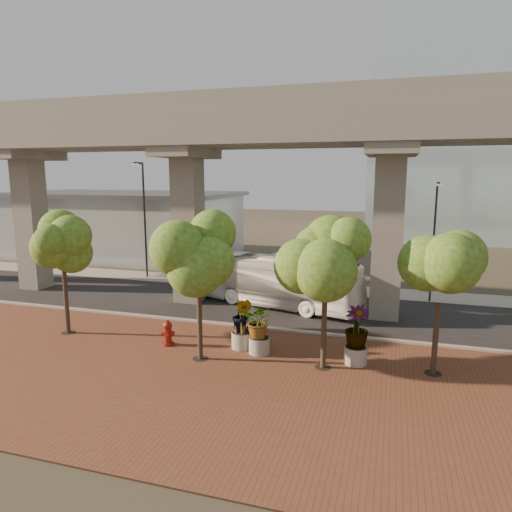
% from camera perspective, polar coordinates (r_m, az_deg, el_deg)
% --- Properties ---
extents(ground, '(160.00, 160.00, 0.00)m').
position_cam_1_polar(ground, '(25.97, 2.08, -7.81)').
color(ground, '#3D382C').
rests_on(ground, ground).
extents(brick_plaza, '(70.00, 13.00, 0.06)m').
position_cam_1_polar(brick_plaza, '(18.85, -4.32, -14.87)').
color(brick_plaza, brown).
rests_on(brick_plaza, ground).
extents(asphalt_road, '(90.00, 8.00, 0.04)m').
position_cam_1_polar(asphalt_road, '(27.82, 3.13, -6.55)').
color(asphalt_road, black).
rests_on(asphalt_road, ground).
extents(curb_strip, '(70.00, 0.25, 0.16)m').
position_cam_1_polar(curb_strip, '(24.12, 0.86, -9.03)').
color(curb_strip, '#99978E').
rests_on(curb_strip, ground).
extents(far_sidewalk, '(90.00, 3.00, 0.06)m').
position_cam_1_polar(far_sidewalk, '(33.00, 5.40, -3.89)').
color(far_sidewalk, '#99978E').
rests_on(far_sidewalk, ground).
extents(transit_viaduct, '(72.00, 5.60, 12.40)m').
position_cam_1_polar(transit_viaduct, '(26.67, 3.29, 8.59)').
color(transit_viaduct, gray).
rests_on(transit_viaduct, ground).
extents(station_pavilion, '(23.00, 13.00, 6.30)m').
position_cam_1_polar(station_pavilion, '(48.01, -16.50, 3.98)').
color(station_pavilion, '#A3B5BB').
rests_on(station_pavilion, ground).
extents(transit_bus, '(11.57, 5.58, 3.14)m').
position_cam_1_polar(transit_bus, '(28.11, 2.02, -3.10)').
color(transit_bus, white).
rests_on(transit_bus, ground).
extents(fire_hydrant, '(0.61, 0.54, 1.21)m').
position_cam_1_polar(fire_hydrant, '(22.16, -10.96, -9.44)').
color(fire_hydrant, maroon).
rests_on(fire_hydrant, ground).
extents(planter_front, '(2.08, 2.08, 2.29)m').
position_cam_1_polar(planter_front, '(20.55, 0.42, -8.43)').
color(planter_front, gray).
rests_on(planter_front, ground).
extents(planter_right, '(2.35, 2.35, 2.51)m').
position_cam_1_polar(planter_right, '(19.86, 12.46, -8.95)').
color(planter_right, '#AFA79E').
rests_on(planter_right, ground).
extents(planter_left, '(2.17, 2.17, 2.39)m').
position_cam_1_polar(planter_left, '(21.14, -1.77, -7.72)').
color(planter_left, '#9A948B').
rests_on(planter_left, ground).
extents(street_tree_far_west, '(3.49, 3.49, 6.17)m').
position_cam_1_polar(street_tree_far_west, '(24.38, -23.09, 1.34)').
color(street_tree_far_west, '#3F3124').
rests_on(street_tree_far_west, ground).
extents(street_tree_near_west, '(3.62, 3.62, 6.28)m').
position_cam_1_polar(street_tree_near_west, '(19.28, -7.24, 0.12)').
color(street_tree_near_west, '#3F3124').
rests_on(street_tree_near_west, ground).
extents(street_tree_near_east, '(4.05, 4.05, 6.67)m').
position_cam_1_polar(street_tree_near_east, '(18.41, 8.74, 0.26)').
color(street_tree_near_east, '#3F3124').
rests_on(street_tree_near_east, ground).
extents(street_tree_far_east, '(3.61, 3.61, 5.64)m').
position_cam_1_polar(street_tree_far_east, '(19.17, 21.99, -2.53)').
color(street_tree_far_east, '#3F3124').
rests_on(street_tree_far_east, ground).
extents(streetlamp_west, '(0.44, 1.29, 8.90)m').
position_cam_1_polar(streetlamp_west, '(36.25, -13.87, 5.38)').
color(streetlamp_west, '#29282D').
rests_on(streetlamp_west, ground).
extents(streetlamp_east, '(0.37, 1.09, 7.53)m').
position_cam_1_polar(streetlamp_east, '(30.31, 21.39, 2.61)').
color(streetlamp_east, '#2D2C31').
rests_on(streetlamp_east, ground).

